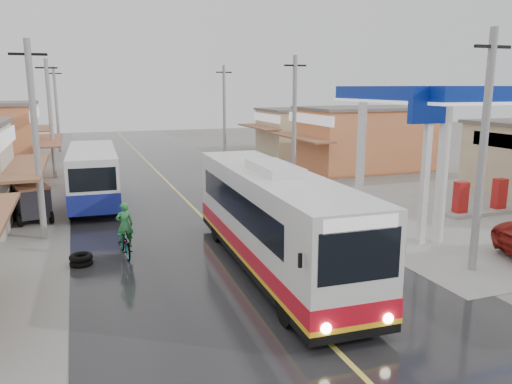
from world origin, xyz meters
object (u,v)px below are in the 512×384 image
cyclist (125,238)px  tricycle_near (31,201)px  coach_bus (273,219)px  tyre_stack (81,260)px  second_bus (93,174)px

cyclist → tricycle_near: size_ratio=0.88×
coach_bus → tricycle_near: bearing=132.7°
tricycle_near → tyre_stack: tricycle_near is taller
second_bus → tricycle_near: second_bus is taller
cyclist → second_bus: bearing=89.8°
tricycle_near → cyclist: bearing=-76.0°
coach_bus → tricycle_near: size_ratio=5.01×
second_bus → tyre_stack: 10.00m
cyclist → tyre_stack: bearing=-166.2°
coach_bus → second_bus: 13.53m
second_bus → tricycle_near: 4.11m
second_bus → tricycle_near: size_ratio=3.79×
coach_bus → tricycle_near: (-8.25, 9.55, -0.79)m
cyclist → tyre_stack: cyclist is taller
second_bus → tyre_stack: size_ratio=10.97×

